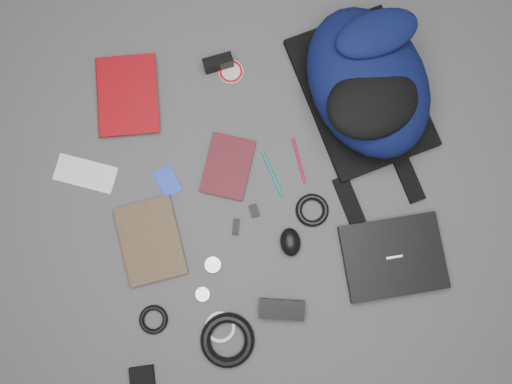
{
  "coord_description": "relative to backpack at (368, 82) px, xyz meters",
  "views": [
    {
      "loc": [
        -0.03,
        -0.19,
        1.59
      ],
      "look_at": [
        0.0,
        0.0,
        0.02
      ],
      "focal_mm": 35.0,
      "sensor_mm": 36.0,
      "label": 1
    }
  ],
  "objects": [
    {
      "name": "compact_camera",
      "position": [
        -0.45,
        0.17,
        -0.09
      ],
      "size": [
        0.1,
        0.05,
        0.05
      ],
      "primitive_type": "cube",
      "rotation": [
        0.0,
        0.0,
        0.13
      ],
      "color": "black",
      "rests_on": "ground"
    },
    {
      "name": "headphone_right",
      "position": [
        -0.6,
        -0.56,
        -0.11
      ],
      "size": [
        0.05,
        0.05,
        0.01
      ],
      "primitive_type": "cylinder",
      "rotation": [
        0.0,
        0.0,
        0.12
      ],
      "color": "#AFAFB1",
      "rests_on": "ground"
    },
    {
      "name": "pen_teal",
      "position": [
        -0.33,
        -0.22,
        -0.11
      ],
      "size": [
        0.05,
        0.15,
        0.01
      ],
      "primitive_type": "cylinder",
      "rotation": [
        1.57,
        0.0,
        0.25
      ],
      "color": "#0D7978",
      "rests_on": "ground"
    },
    {
      "name": "key_fob",
      "position": [
        -0.4,
        -0.33,
        -0.11
      ],
      "size": [
        0.03,
        0.04,
        0.01
      ],
      "primitive_type": "cube",
      "rotation": [
        0.0,
        0.0,
        0.16
      ],
      "color": "black",
      "rests_on": "ground"
    },
    {
      "name": "white_cable_coil",
      "position": [
        -0.56,
        -0.67,
        -0.11
      ],
      "size": [
        0.12,
        0.12,
        0.01
      ],
      "primitive_type": "torus",
      "rotation": [
        0.0,
        0.0,
        -0.35
      ],
      "color": "white",
      "rests_on": "ground"
    },
    {
      "name": "cable_coil",
      "position": [
        -0.22,
        -0.36,
        -0.1
      ],
      "size": [
        0.14,
        0.14,
        0.02
      ],
      "primitive_type": "torus",
      "rotation": [
        0.0,
        0.0,
        0.38
      ],
      "color": "black",
      "rests_on": "ground"
    },
    {
      "name": "dvd_case",
      "position": [
        -0.47,
        -0.17,
        -0.11
      ],
      "size": [
        0.2,
        0.24,
        0.02
      ],
      "primitive_type": "cube",
      "rotation": [
        0.0,
        0.0,
        -0.38
      ],
      "color": "#3C0B11",
      "rests_on": "ground"
    },
    {
      "name": "id_badge",
      "position": [
        -0.67,
        -0.19,
        -0.11
      ],
      "size": [
        0.09,
        0.11,
        0.0
      ],
      "primitive_type": "cube",
      "rotation": [
        0.0,
        0.0,
        0.31
      ],
      "color": "blue",
      "rests_on": "ground"
    },
    {
      "name": "mouse",
      "position": [
        -0.31,
        -0.44,
        -0.09
      ],
      "size": [
        0.07,
        0.09,
        0.05
      ],
      "primitive_type": "ellipsoid",
      "rotation": [
        0.0,
        0.0,
        -0.04
      ],
      "color": "black",
      "rests_on": "ground"
    },
    {
      "name": "ground",
      "position": [
        -0.39,
        -0.27,
        -0.11
      ],
      "size": [
        4.0,
        4.0,
        0.0
      ],
      "primitive_type": "plane",
      "color": "#4F4F51",
      "rests_on": "ground"
    },
    {
      "name": "laptop",
      "position": [
        0.0,
        -0.54,
        -0.1
      ],
      "size": [
        0.31,
        0.24,
        0.03
      ],
      "primitive_type": "cube",
      "rotation": [
        0.0,
        0.0,
        0.0
      ],
      "color": "black",
      "rests_on": "ground"
    },
    {
      "name": "power_cord_coil",
      "position": [
        -0.55,
        -0.71,
        -0.1
      ],
      "size": [
        0.19,
        0.19,
        0.03
      ],
      "primitive_type": "torus",
      "rotation": [
        0.0,
        0.0,
        0.18
      ],
      "color": "black",
      "rests_on": "ground"
    },
    {
      "name": "envelope",
      "position": [
        -0.92,
        -0.12,
        -0.11
      ],
      "size": [
        0.21,
        0.16,
        0.0
      ],
      "primitive_type": "cube",
      "rotation": [
        0.0,
        0.0,
        -0.41
      ],
      "color": "white",
      "rests_on": "ground"
    },
    {
      "name": "sticker_disc",
      "position": [
        -0.41,
        0.14,
        -0.11
      ],
      "size": [
        0.1,
        0.1,
        0.0
      ],
      "primitive_type": "cylinder",
      "rotation": [
        0.0,
        0.0,
        0.26
      ],
      "color": "silver",
      "rests_on": "ground"
    },
    {
      "name": "comic_book",
      "position": [
        -0.84,
        -0.38,
        -0.1
      ],
      "size": [
        0.21,
        0.27,
        0.02
      ],
      "primitive_type": "imported",
      "rotation": [
        0.0,
        0.0,
        0.1
      ],
      "color": "#9F710B",
      "rests_on": "ground"
    },
    {
      "name": "textbook_red",
      "position": [
        -0.85,
        0.11,
        -0.1
      ],
      "size": [
        0.22,
        0.28,
        0.03
      ],
      "primitive_type": "imported",
      "rotation": [
        0.0,
        0.0,
        -0.07
      ],
      "color": "maroon",
      "rests_on": "ground"
    },
    {
      "name": "pouch",
      "position": [
        -0.82,
        -0.78,
        -0.1
      ],
      "size": [
        0.08,
        0.08,
        0.02
      ],
      "primitive_type": "cube",
      "rotation": [
        0.0,
        0.0,
        -0.02
      ],
      "color": "black",
      "rests_on": "ground"
    },
    {
      "name": "usb_black",
      "position": [
        -0.47,
        -0.37,
        -0.11
      ],
      "size": [
        0.03,
        0.05,
        0.01
      ],
      "primitive_type": "cube",
      "rotation": [
        0.0,
        0.0,
        -0.25
      ],
      "color": "black",
      "rests_on": "ground"
    },
    {
      "name": "headphone_left",
      "position": [
        -0.56,
        -0.48,
        -0.11
      ],
      "size": [
        0.05,
        0.05,
        0.01
      ],
      "primitive_type": "cylinder",
      "rotation": [
        0.0,
        0.0,
        -0.03
      ],
      "color": "#A3A3A5",
      "rests_on": "ground"
    },
    {
      "name": "earbud_coil",
      "position": [
        -0.76,
        -0.61,
        -0.11
      ],
      "size": [
        0.11,
        0.11,
        0.02
      ],
      "primitive_type": "torus",
      "rotation": [
        0.0,
        0.0,
        0.27
      ],
      "color": "black",
      "rests_on": "ground"
    },
    {
      "name": "power_brick",
      "position": [
        -0.37,
        -0.64,
        -0.1
      ],
      "size": [
        0.15,
        0.09,
        0.03
      ],
      "primitive_type": "cube",
      "rotation": [
        0.0,
        0.0,
        -0.22
      ],
      "color": "black",
      "rests_on": "ground"
    },
    {
      "name": "pen_red",
      "position": [
        -0.24,
        -0.19,
        -0.11
      ],
      "size": [
        0.02,
        0.15,
        0.01
      ],
      "primitive_type": "cylinder",
      "rotation": [
        1.57,
        0.0,
        0.09
      ],
      "color": "#AB0D2A",
      "rests_on": "ground"
    },
    {
      "name": "backpack",
      "position": [
        0.0,
        0.0,
        0.0
      ],
      "size": [
        0.48,
        0.62,
        0.23
      ],
      "primitive_type": null,
      "rotation": [
        0.0,
        0.0,
        0.21
      ],
      "color": "black",
      "rests_on": "ground"
    }
  ]
}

